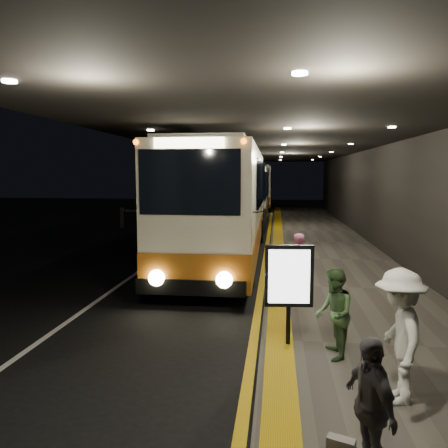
# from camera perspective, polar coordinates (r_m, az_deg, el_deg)

# --- Properties ---
(ground) EXTENTS (90.00, 90.00, 0.00)m
(ground) POSITION_cam_1_polar(r_m,az_deg,el_deg) (11.92, -6.85, -9.34)
(ground) COLOR black
(lane_line_white) EXTENTS (0.12, 50.00, 0.01)m
(lane_line_white) POSITION_cam_1_polar(r_m,az_deg,el_deg) (17.08, -8.74, -4.50)
(lane_line_white) COLOR silver
(lane_line_white) RESTS_ON ground
(kerb_stripe_yellow) EXTENTS (0.18, 50.00, 0.01)m
(kerb_stripe_yellow) POSITION_cam_1_polar(r_m,az_deg,el_deg) (16.46, 5.37, -4.87)
(kerb_stripe_yellow) COLOR gold
(kerb_stripe_yellow) RESTS_ON ground
(sidewalk) EXTENTS (4.50, 50.00, 0.15)m
(sidewalk) POSITION_cam_1_polar(r_m,az_deg,el_deg) (16.56, 13.73, -4.72)
(sidewalk) COLOR #514C44
(sidewalk) RESTS_ON ground
(tactile_strip) EXTENTS (0.50, 50.00, 0.01)m
(tactile_strip) POSITION_cam_1_polar(r_m,az_deg,el_deg) (16.43, 7.12, -4.38)
(tactile_strip) COLOR gold
(tactile_strip) RESTS_ON sidewalk
(terminal_wall) EXTENTS (0.10, 50.00, 6.00)m
(terminal_wall) POSITION_cam_1_polar(r_m,az_deg,el_deg) (16.68, 21.73, 5.21)
(terminal_wall) COLOR black
(terminal_wall) RESTS_ON ground
(support_columns) EXTENTS (0.80, 24.80, 4.40)m
(support_columns) POSITION_cam_1_polar(r_m,az_deg,el_deg) (15.76, -8.80, 2.63)
(support_columns) COLOR black
(support_columns) RESTS_ON ground
(canopy) EXTENTS (9.00, 50.00, 0.40)m
(canopy) POSITION_cam_1_polar(r_m,az_deg,el_deg) (16.19, 6.08, 11.27)
(canopy) COLOR black
(canopy) RESTS_ON support_columns
(coach_main) EXTENTS (2.87, 13.18, 4.09)m
(coach_main) POSITION_cam_1_polar(r_m,az_deg,el_deg) (16.50, -0.06, 2.06)
(coach_main) COLOR beige
(coach_main) RESTS_ON ground
(coach_second) EXTENTS (2.51, 11.69, 3.67)m
(coach_second) POSITION_cam_1_polar(r_m,az_deg,el_deg) (27.42, 3.02, 3.41)
(coach_second) COLOR beige
(coach_second) RESTS_ON ground
(coach_third) EXTENTS (2.70, 12.53, 3.93)m
(coach_third) POSITION_cam_1_polar(r_m,az_deg,el_deg) (42.90, 4.41, 4.69)
(coach_third) COLOR beige
(coach_third) RESTS_ON ground
(passenger_boarding) EXTENTS (0.44, 0.62, 1.58)m
(passenger_boarding) POSITION_cam_1_polar(r_m,az_deg,el_deg) (11.56, 9.95, -5.09)
(passenger_boarding) COLOR #AA4F86
(passenger_boarding) RESTS_ON sidewalk
(passenger_waiting_green) EXTENTS (0.48, 0.76, 1.54)m
(passenger_waiting_green) POSITION_cam_1_polar(r_m,az_deg,el_deg) (7.71, 14.17, -11.27)
(passenger_waiting_green) COLOR #446538
(passenger_waiting_green) RESTS_ON sidewalk
(passenger_waiting_white) EXTENTS (0.63, 1.22, 1.85)m
(passenger_waiting_white) POSITION_cam_1_polar(r_m,az_deg,el_deg) (6.55, 21.92, -13.37)
(passenger_waiting_white) COLOR silver
(passenger_waiting_white) RESTS_ON sidewalk
(passenger_waiting_grey) EXTENTS (0.71, 0.96, 1.48)m
(passenger_waiting_grey) POSITION_cam_1_polar(r_m,az_deg,el_deg) (5.08, 18.44, -21.58)
(passenger_waiting_grey) COLOR #525056
(passenger_waiting_grey) RESTS_ON sidewalk
(info_sign) EXTENTS (0.88, 0.18, 1.84)m
(info_sign) POSITION_cam_1_polar(r_m,az_deg,el_deg) (7.99, 8.49, -6.98)
(info_sign) COLOR black
(info_sign) RESTS_ON sidewalk
(stanchion_post) EXTENTS (0.05, 0.05, 1.11)m
(stanchion_post) POSITION_cam_1_polar(r_m,az_deg,el_deg) (10.36, 6.69, -7.73)
(stanchion_post) COLOR black
(stanchion_post) RESTS_ON sidewalk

